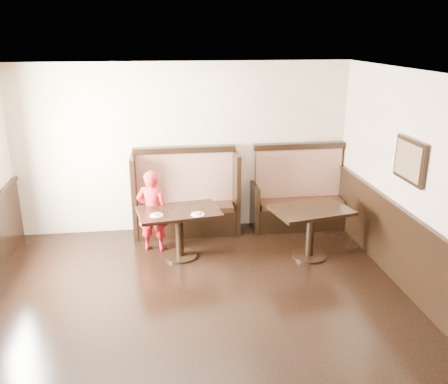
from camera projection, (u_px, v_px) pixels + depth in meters
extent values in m
plane|color=black|center=(206.00, 354.00, 5.00)|extent=(7.00, 7.00, 0.00)
plane|color=beige|center=(184.00, 148.00, 7.84)|extent=(5.50, 0.00, 5.50)
plane|color=white|center=(202.00, 84.00, 4.11)|extent=(7.00, 7.00, 0.00)
cube|color=black|center=(410.00, 161.00, 5.93)|extent=(0.04, 0.70, 0.55)
cube|color=olive|center=(408.00, 161.00, 5.93)|extent=(0.01, 0.60, 0.45)
cube|color=black|center=(187.00, 221.00, 7.96)|extent=(1.60, 0.50, 0.42)
cube|color=#351D10|center=(186.00, 207.00, 7.88)|extent=(1.54, 0.46, 0.09)
cube|color=#4B0F16|center=(185.00, 179.00, 7.93)|extent=(1.60, 0.12, 0.92)
cube|color=black|center=(184.00, 149.00, 7.77)|extent=(1.68, 0.16, 0.10)
cube|color=black|center=(135.00, 195.00, 7.79)|extent=(0.07, 0.72, 1.36)
cube|color=black|center=(235.00, 191.00, 8.01)|extent=(0.07, 0.72, 1.36)
cube|color=black|center=(299.00, 216.00, 8.21)|extent=(1.50, 0.50, 0.42)
cube|color=#351D10|center=(300.00, 202.00, 8.13)|extent=(1.44, 0.46, 0.09)
cube|color=#4B0F16|center=(298.00, 174.00, 8.18)|extent=(1.50, 0.12, 0.92)
cube|color=black|center=(299.00, 146.00, 8.02)|extent=(1.58, 0.16, 0.10)
cube|color=black|center=(254.00, 206.00, 8.14)|extent=(0.07, 0.72, 0.80)
cube|color=black|center=(342.00, 201.00, 8.34)|extent=(0.07, 0.72, 0.80)
cube|color=black|center=(179.00, 212.00, 6.94)|extent=(1.27, 0.90, 0.05)
cylinder|color=black|center=(180.00, 235.00, 7.06)|extent=(0.12, 0.12, 0.69)
cylinder|color=black|center=(180.00, 256.00, 7.17)|extent=(0.51, 0.51, 0.03)
cube|color=black|center=(312.00, 210.00, 6.94)|extent=(1.24, 0.94, 0.05)
cylinder|color=black|center=(310.00, 234.00, 7.07)|extent=(0.12, 0.12, 0.71)
cylinder|color=black|center=(309.00, 256.00, 7.18)|extent=(0.53, 0.53, 0.03)
imported|color=red|center=(152.00, 211.00, 7.21)|extent=(0.52, 0.39, 1.28)
cylinder|color=white|center=(156.00, 215.00, 6.74)|extent=(0.19, 0.19, 0.01)
cylinder|color=tan|center=(156.00, 214.00, 6.73)|extent=(0.12, 0.12, 0.02)
cylinder|color=#EABA54|center=(156.00, 213.00, 6.73)|extent=(0.10, 0.10, 0.01)
cylinder|color=white|center=(198.00, 214.00, 6.77)|extent=(0.20, 0.20, 0.01)
cylinder|color=tan|center=(198.00, 213.00, 6.76)|extent=(0.12, 0.12, 0.02)
cylinder|color=#EABA54|center=(198.00, 213.00, 6.76)|extent=(0.11, 0.11, 0.01)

